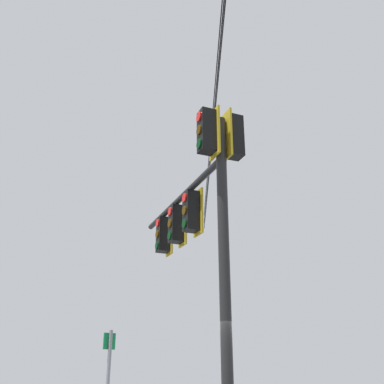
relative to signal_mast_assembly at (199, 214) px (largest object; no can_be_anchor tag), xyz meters
name	(u,v)px	position (x,y,z in m)	size (l,w,h in m)	color
signal_mast_assembly	(199,214)	(0.00, 0.00, 0.00)	(4.74, 1.96, 6.59)	black
overhead_wire_span	(216,86)	(0.22, 0.40, 3.09)	(19.41, 1.43, 0.89)	black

